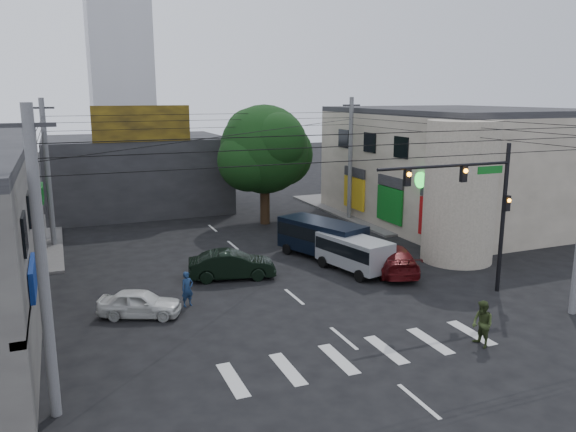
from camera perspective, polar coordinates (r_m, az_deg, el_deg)
ground at (r=25.17m, az=2.43°, el=-9.68°), size 160.00×160.00×0.00m
sidewalk_far_right at (r=48.95m, az=12.83°, el=0.99°), size 16.00×16.00×0.15m
building_right at (r=44.40m, az=16.77°, el=4.77°), size 14.00×18.00×8.00m
corner_column at (r=33.12m, az=17.06°, el=2.34°), size 4.00×4.00×8.00m
building_far at (r=47.96m, az=-15.18°, el=4.18°), size 14.00×10.00×6.00m
billboard at (r=42.72m, az=-14.64°, el=9.07°), size 7.00×0.30×2.60m
tower_distant at (r=92.56m, az=-17.03°, el=19.61°), size 9.00×9.00×44.00m
street_tree at (r=40.79m, az=-2.41°, el=6.74°), size 6.40×6.40×8.70m
traffic_gantry at (r=27.19m, az=18.61°, el=1.95°), size 7.10×0.35×7.20m
utility_pole_near_left at (r=17.36m, az=-23.69°, el=-4.87°), size 0.32×0.32×9.20m
utility_pole_far_left at (r=37.49m, az=-23.21°, el=3.93°), size 0.32×0.32×9.20m
utility_pole_far_right at (r=42.64m, az=6.35°, el=5.74°), size 0.32×0.32×9.20m
dark_sedan at (r=29.36m, az=-5.73°, el=-4.96°), size 3.38×5.10×1.47m
white_compact at (r=25.25m, az=-14.81°, el=-8.56°), size 3.99×4.55×1.20m
maroon_sedan at (r=30.78m, az=10.49°, el=-4.30°), size 4.91×6.21×1.46m
silver_minivan at (r=30.49m, az=6.70°, el=-3.90°), size 5.23×3.77×1.90m
navy_van at (r=32.85m, az=3.44°, el=-2.40°), size 6.82×5.64×2.18m
traffic_officer at (r=25.90m, az=-10.19°, el=-7.31°), size 0.81×0.73×1.61m
pedestrian_olive at (r=22.81m, az=19.15°, el=-10.33°), size 0.90×0.71×1.80m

